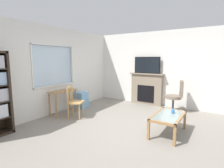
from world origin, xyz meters
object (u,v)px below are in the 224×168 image
object	(u,v)px
desk_under_window	(63,95)
plastic_drawer_unit	(81,100)
wooden_chair	(74,102)
sippy_cup	(173,111)
office_chair	(176,95)
tv	(147,65)
fireplace	(146,89)
coffee_table	(168,118)

from	to	relation	value
desk_under_window	plastic_drawer_unit	size ratio (longest dim) A/B	1.61
wooden_chair	plastic_drawer_unit	world-z (taller)	wooden_chair
desk_under_window	sippy_cup	distance (m)	3.14
office_chair	tv	bearing A→B (deg)	70.18
tv	office_chair	world-z (taller)	tv
fireplace	office_chair	distance (m)	1.23
desk_under_window	coffee_table	world-z (taller)	desk_under_window
tv	office_chair	xyz separation A→B (m)	(-0.41, -1.15, -0.88)
coffee_table	wooden_chair	bearing A→B (deg)	97.51
fireplace	tv	bearing A→B (deg)	-180.00
tv	desk_under_window	bearing A→B (deg)	145.40
plastic_drawer_unit	sippy_cup	distance (m)	3.18
coffee_table	sippy_cup	world-z (taller)	sippy_cup
coffee_table	fireplace	bearing A→B (deg)	32.37
plastic_drawer_unit	coffee_table	world-z (taller)	plastic_drawer_unit
wooden_chair	tv	distance (m)	2.90
desk_under_window	sippy_cup	world-z (taller)	desk_under_window
office_chair	sippy_cup	bearing A→B (deg)	-170.03
desk_under_window	sippy_cup	bearing A→B (deg)	-81.63
wooden_chair	tv	world-z (taller)	tv
tv	coffee_table	xyz separation A→B (m)	(-2.15, -1.37, -1.06)
plastic_drawer_unit	sippy_cup	size ratio (longest dim) A/B	5.99
fireplace	sippy_cup	world-z (taller)	fireplace
tv	office_chair	distance (m)	1.51
coffee_table	tv	bearing A→B (deg)	32.59
fireplace	office_chair	size ratio (longest dim) A/B	1.23
wooden_chair	tv	size ratio (longest dim) A/B	0.96
wooden_chair	plastic_drawer_unit	distance (m)	1.06
desk_under_window	fireplace	xyz separation A→B (m)	(2.45, -1.68, -0.01)
desk_under_window	coffee_table	size ratio (longest dim) A/B	0.82
desk_under_window	fireplace	bearing A→B (deg)	-34.40
tv	sippy_cup	world-z (taller)	tv
desk_under_window	tv	bearing A→B (deg)	-34.60
desk_under_window	plastic_drawer_unit	xyz separation A→B (m)	(0.83, 0.05, -0.31)
plastic_drawer_unit	tv	size ratio (longest dim) A/B	0.57
plastic_drawer_unit	sippy_cup	xyz separation A→B (m)	(-0.37, -3.15, 0.21)
tv	office_chair	bearing A→B (deg)	-109.82
desk_under_window	plastic_drawer_unit	distance (m)	0.89
plastic_drawer_unit	office_chair	distance (m)	3.13
desk_under_window	plastic_drawer_unit	bearing A→B (deg)	3.46
sippy_cup	fireplace	bearing A→B (deg)	35.55
plastic_drawer_unit	tv	distance (m)	2.63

